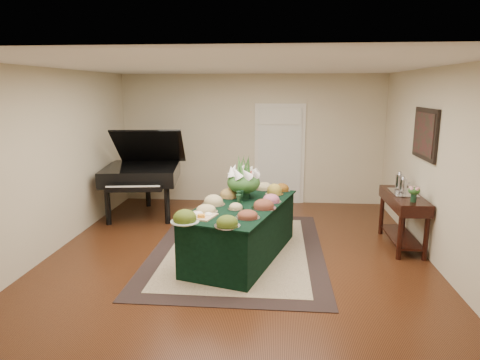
# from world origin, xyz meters

# --- Properties ---
(ground) EXTENTS (6.00, 6.00, 0.00)m
(ground) POSITION_xyz_m (0.00, 0.00, 0.00)
(ground) COLOR black
(ground) RESTS_ON ground
(area_rug) EXTENTS (2.55, 3.57, 0.01)m
(area_rug) POSITION_xyz_m (-0.02, 0.13, 0.01)
(area_rug) COLOR black
(area_rug) RESTS_ON ground
(kitchen_doorway) EXTENTS (1.05, 0.07, 2.10)m
(kitchen_doorway) POSITION_xyz_m (0.60, 2.97, 1.02)
(kitchen_doorway) COLOR silver
(kitchen_doorway) RESTS_ON ground
(buffet_table) EXTENTS (1.61, 2.39, 0.79)m
(buffet_table) POSITION_xyz_m (0.06, -0.13, 0.40)
(buffet_table) COLOR black
(buffet_table) RESTS_ON ground
(food_platters) EXTENTS (1.52, 2.33, 0.14)m
(food_platters) POSITION_xyz_m (0.04, -0.09, 0.84)
(food_platters) COLOR silver
(food_platters) RESTS_ON buffet_table
(cutting_board) EXTENTS (0.43, 0.43, 0.10)m
(cutting_board) POSITION_xyz_m (-0.41, -0.77, 0.82)
(cutting_board) COLOR tan
(cutting_board) RESTS_ON buffet_table
(green_goblets) EXTENTS (0.11, 0.32, 0.18)m
(green_goblets) POSITION_xyz_m (0.03, -0.13, 0.88)
(green_goblets) COLOR black
(green_goblets) RESTS_ON buffet_table
(floral_centerpiece) EXTENTS (0.52, 0.52, 0.52)m
(floral_centerpiece) POSITION_xyz_m (0.06, 0.23, 1.09)
(floral_centerpiece) COLOR black
(floral_centerpiece) RESTS_ON buffet_table
(grand_piano) EXTENTS (1.61, 1.80, 1.68)m
(grand_piano) POSITION_xyz_m (-2.00, 1.78, 0.84)
(grand_piano) COLOR black
(grand_piano) RESTS_ON ground
(wicker_basket) EXTENTS (0.35, 0.35, 0.22)m
(wicker_basket) POSITION_xyz_m (-1.02, 1.44, 0.11)
(wicker_basket) COLOR olive
(wicker_basket) RESTS_ON ground
(mahogany_sideboard) EXTENTS (0.45, 1.31, 0.83)m
(mahogany_sideboard) POSITION_xyz_m (2.49, 0.52, 0.64)
(mahogany_sideboard) COLOR black
(mahogany_sideboard) RESTS_ON ground
(tea_service) EXTENTS (0.34, 0.58, 0.30)m
(tea_service) POSITION_xyz_m (2.50, 0.71, 0.94)
(tea_service) COLOR silver
(tea_service) RESTS_ON mahogany_sideboard
(pink_bouquet) EXTENTS (0.18, 0.18, 0.23)m
(pink_bouquet) POSITION_xyz_m (2.50, 0.09, 0.98)
(pink_bouquet) COLOR black
(pink_bouquet) RESTS_ON mahogany_sideboard
(wall_painting) EXTENTS (0.05, 0.95, 0.75)m
(wall_painting) POSITION_xyz_m (2.72, 0.52, 1.75)
(wall_painting) COLOR black
(wall_painting) RESTS_ON ground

